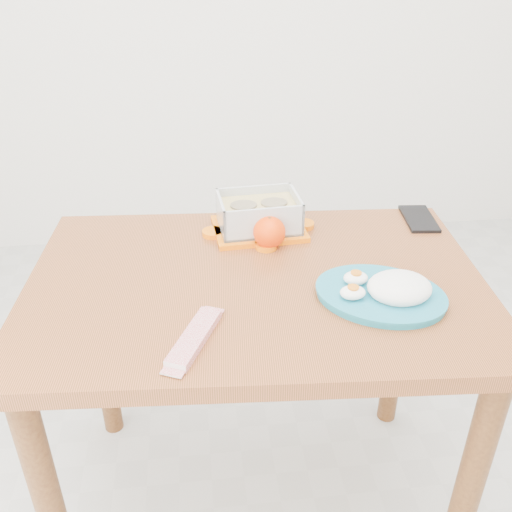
{
  "coord_description": "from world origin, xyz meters",
  "views": [
    {
      "loc": [
        -0.2,
        -0.95,
        1.45
      ],
      "look_at": [
        -0.07,
        0.13,
        0.81
      ],
      "focal_mm": 40.0,
      "sensor_mm": 36.0,
      "label": 1
    }
  ],
  "objects": [
    {
      "name": "rice_plate",
      "position": [
        0.2,
        0.02,
        0.77
      ],
      "size": [
        0.37,
        0.37,
        0.07
      ],
      "rotation": [
        0.0,
        0.0,
        -0.46
      ],
      "color": "teal",
      "rests_on": "dining_table"
    },
    {
      "name": "food_container",
      "position": [
        -0.03,
        0.36,
        0.8
      ],
      "size": [
        0.24,
        0.19,
        0.1
      ],
      "rotation": [
        0.0,
        0.0,
        0.07
      ],
      "color": "orange",
      "rests_on": "dining_table"
    },
    {
      "name": "smartphone",
      "position": [
        0.4,
        0.37,
        0.75
      ],
      "size": [
        0.09,
        0.16,
        0.01
      ],
      "primitive_type": "cube",
      "rotation": [
        0.0,
        0.0,
        -0.1
      ],
      "color": "black",
      "rests_on": "dining_table"
    },
    {
      "name": "candy_bar",
      "position": [
        -0.21,
        -0.08,
        0.76
      ],
      "size": [
        0.11,
        0.18,
        0.02
      ],
      "primitive_type": "cube",
      "rotation": [
        0.0,
        0.0,
        1.14
      ],
      "color": "#B10919",
      "rests_on": "dining_table"
    },
    {
      "name": "orange_fruit",
      "position": [
        -0.02,
        0.27,
        0.79
      ],
      "size": [
        0.08,
        0.08,
        0.08
      ],
      "primitive_type": "sphere",
      "color": "#FF4905",
      "rests_on": "dining_table"
    },
    {
      "name": "dining_table",
      "position": [
        -0.07,
        0.13,
        0.63
      ],
      "size": [
        1.08,
        0.75,
        0.75
      ],
      "rotation": [
        0.0,
        0.0,
        -0.06
      ],
      "color": "#A7522F",
      "rests_on": "ground"
    }
  ]
}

